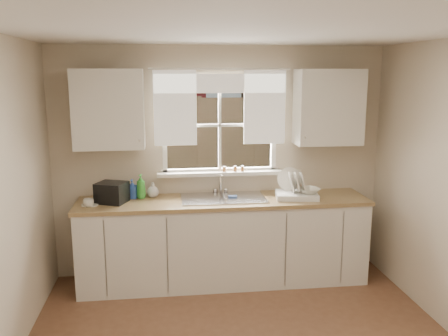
{
  "coord_description": "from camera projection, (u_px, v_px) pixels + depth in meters",
  "views": [
    {
      "loc": [
        -0.6,
        -3.08,
        2.2
      ],
      "look_at": [
        0.0,
        1.65,
        1.25
      ],
      "focal_mm": 38.0,
      "sensor_mm": 36.0,
      "label": 1
    }
  ],
  "objects": [
    {
      "name": "soap_bottle_a",
      "position": [
        141.0,
        186.0,
        4.98
      ],
      "size": [
        0.13,
        0.13,
        0.26
      ],
      "primitive_type": "imported",
      "rotation": [
        0.0,
        0.0,
        -0.34
      ],
      "color": "green",
      "rests_on": "countertop"
    },
    {
      "name": "bowl",
      "position": [
        309.0,
        191.0,
        4.98
      ],
      "size": [
        0.29,
        0.29,
        0.05
      ],
      "primitive_type": "imported",
      "rotation": [
        0.0,
        0.0,
        0.37
      ],
      "color": "white",
      "rests_on": "dish_rack"
    },
    {
      "name": "soap_bottle_b",
      "position": [
        132.0,
        189.0,
        4.98
      ],
      "size": [
        0.11,
        0.11,
        0.2
      ],
      "primitive_type": "imported",
      "rotation": [
        0.0,
        0.0,
        -0.2
      ],
      "color": "#2F57B3",
      "rests_on": "countertop"
    },
    {
      "name": "cup",
      "position": [
        88.0,
        203.0,
        4.66
      ],
      "size": [
        0.12,
        0.12,
        0.08
      ],
      "primitive_type": "imported",
      "rotation": [
        0.0,
        0.0,
        -0.15
      ],
      "color": "silver",
      "rests_on": "countertop"
    },
    {
      "name": "wall_outlet",
      "position": [
        298.0,
        175.0,
        5.33
      ],
      "size": [
        0.08,
        0.01,
        0.12
      ],
      "primitive_type": "cube",
      "color": "beige",
      "rests_on": "room_walls"
    },
    {
      "name": "sill_jars",
      "position": [
        234.0,
        169.0,
        5.18
      ],
      "size": [
        0.24,
        0.04,
        0.06
      ],
      "color": "brown",
      "rests_on": "window"
    },
    {
      "name": "sink",
      "position": [
        223.0,
        205.0,
        5.0
      ],
      "size": [
        0.88,
        0.52,
        0.4
      ],
      "color": "#B7B7BC",
      "rests_on": "countertop"
    },
    {
      "name": "base_cabinets",
      "position": [
        224.0,
        242.0,
        5.05
      ],
      "size": [
        3.0,
        0.62,
        0.87
      ],
      "primitive_type": "cube",
      "color": "silver",
      "rests_on": "ground"
    },
    {
      "name": "ceiling",
      "position": [
        257.0,
        26.0,
        3.01
      ],
      "size": [
        3.6,
        4.0,
        0.02
      ],
      "primitive_type": "cube",
      "color": "silver",
      "rests_on": "room_walls"
    },
    {
      "name": "dish_rack",
      "position": [
        296.0,
        191.0,
        5.01
      ],
      "size": [
        0.48,
        0.39,
        0.31
      ],
      "color": "white",
      "rests_on": "countertop"
    },
    {
      "name": "room_walls",
      "position": [
        256.0,
        219.0,
        3.2
      ],
      "size": [
        3.62,
        4.02,
        2.5
      ],
      "color": "beige",
      "rests_on": "ground"
    },
    {
      "name": "backyard",
      "position": [
        212.0,
        19.0,
        11.08
      ],
      "size": [
        20.0,
        10.0,
        6.13
      ],
      "color": "#335421",
      "rests_on": "ground"
    },
    {
      "name": "countertop",
      "position": [
        224.0,
        201.0,
        4.96
      ],
      "size": [
        3.04,
        0.65,
        0.04
      ],
      "primitive_type": "cube",
      "color": "#96794B",
      "rests_on": "base_cabinets"
    },
    {
      "name": "black_appliance",
      "position": [
        112.0,
        193.0,
        4.82
      ],
      "size": [
        0.36,
        0.34,
        0.21
      ],
      "primitive_type": "cube",
      "rotation": [
        0.0,
        0.0,
        -0.39
      ],
      "color": "black",
      "rests_on": "countertop"
    },
    {
      "name": "window",
      "position": [
        220.0,
        141.0,
        5.16
      ],
      "size": [
        1.38,
        0.16,
        1.06
      ],
      "color": "white",
      "rests_on": "room_walls"
    },
    {
      "name": "saucer",
      "position": [
        90.0,
        205.0,
        4.74
      ],
      "size": [
        0.17,
        0.17,
        0.01
      ],
      "primitive_type": "cylinder",
      "color": "white",
      "rests_on": "countertop"
    },
    {
      "name": "upper_cabinet_right",
      "position": [
        329.0,
        107.0,
        5.06
      ],
      "size": [
        0.7,
        0.33,
        0.8
      ],
      "primitive_type": "cube",
      "color": "silver",
      "rests_on": "room_walls"
    },
    {
      "name": "upper_cabinet_left",
      "position": [
        109.0,
        109.0,
        4.77
      ],
      "size": [
        0.7,
        0.33,
        0.8
      ],
      "primitive_type": "cube",
      "color": "silver",
      "rests_on": "room_walls"
    },
    {
      "name": "soap_bottle_c",
      "position": [
        153.0,
        190.0,
        5.04
      ],
      "size": [
        0.16,
        0.16,
        0.16
      ],
      "primitive_type": "imported",
      "rotation": [
        0.0,
        0.0,
        0.33
      ],
      "color": "#EFE7C5",
      "rests_on": "countertop"
    },
    {
      "name": "curtains",
      "position": [
        220.0,
        99.0,
        5.02
      ],
      "size": [
        1.5,
        0.03,
        0.81
      ],
      "color": "white",
      "rests_on": "room_walls"
    }
  ]
}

